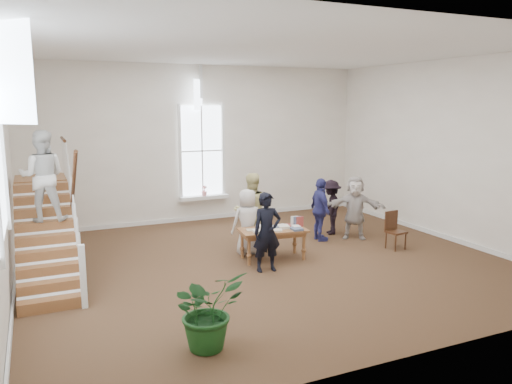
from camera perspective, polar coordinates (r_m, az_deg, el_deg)
name	(u,v)px	position (r m, az deg, el deg)	size (l,w,h in m)	color
ground	(267,262)	(10.95, 1.26, -8.04)	(10.00, 10.00, 0.00)	#432D1A
room_shell	(204,207)	(14.81, -6.02, -1.69)	(10.49, 10.00, 10.00)	silver
staircase	(45,199)	(10.31, -23.02, -0.70)	(1.10, 4.10, 2.92)	brown
library_table	(274,233)	(11.02, 2.04, -4.65)	(1.53, 0.89, 0.75)	brown
police_officer	(267,232)	(10.20, 1.27, -4.61)	(0.60, 0.39, 1.64)	black
elderly_woman	(248,222)	(11.37, -0.98, -3.41)	(0.74, 0.48, 1.51)	beige
person_yellow	(251,210)	(11.90, -0.59, -2.10)	(0.87, 0.68, 1.79)	beige
woman_cluster_a	(320,210)	(12.57, 7.36, -2.01)	(0.93, 0.39, 1.58)	navy
woman_cluster_b	(331,207)	(13.27, 8.56, -1.72)	(0.93, 0.53, 1.44)	black
woman_cluster_c	(355,207)	(12.89, 11.24, -1.75)	(1.50, 0.48, 1.62)	beige
floor_plant	(208,310)	(7.18, -5.54, -13.25)	(1.02, 0.88, 1.13)	#133C14
side_chair	(394,228)	(12.30, 15.48, -4.00)	(0.42, 0.42, 0.90)	#331F0D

